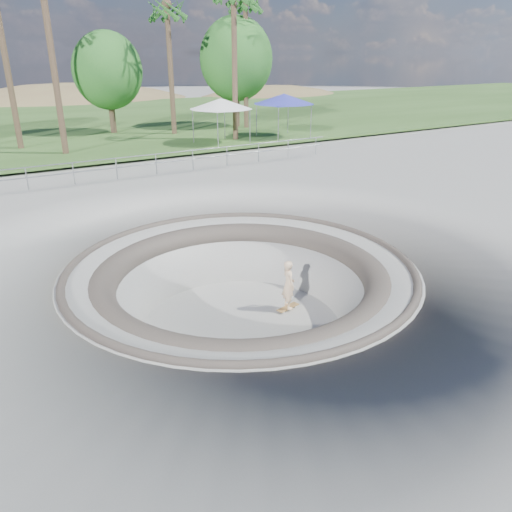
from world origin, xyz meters
The scene contains 13 objects.
ground centered at (0.00, 0.00, 0.00)m, with size 180.00×180.00×0.00m, color #9C9C97.
skate_bowl centered at (0.00, 0.00, -1.83)m, with size 14.00×14.00×4.10m.
grass_strip centered at (0.00, 34.00, 0.22)m, with size 180.00×36.00×0.12m.
distant_hills centered at (3.78, 57.17, -7.02)m, with size 103.20×45.00×28.60m.
safety_railing centered at (0.00, 12.00, 0.69)m, with size 25.00×0.06×1.03m.
skateboard centered at (1.73, -0.02, -1.83)m, with size 0.88×0.42×0.09m.
skater centered at (1.73, -0.02, -1.00)m, with size 0.59×0.39×1.62m, color beige.
canopy_white centered at (8.83, 18.00, 2.76)m, with size 5.52×5.52×2.84m.
canopy_blue centered at (13.74, 18.00, 2.85)m, with size 5.82×5.82×2.94m.
palm_d centered at (7.76, 23.48, 8.31)m, with size 2.60×2.60×9.46m.
palm_f centered at (13.98, 23.57, 9.00)m, with size 2.60×2.60×10.20m.
bushy_tree_mid centered at (4.12, 26.38, 4.62)m, with size 4.98×4.52×7.18m.
bushy_tree_right centered at (13.74, 24.66, 5.35)m, with size 5.79×5.26×8.35m.
Camera 1 is at (-6.61, -11.71, 5.83)m, focal length 35.00 mm.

